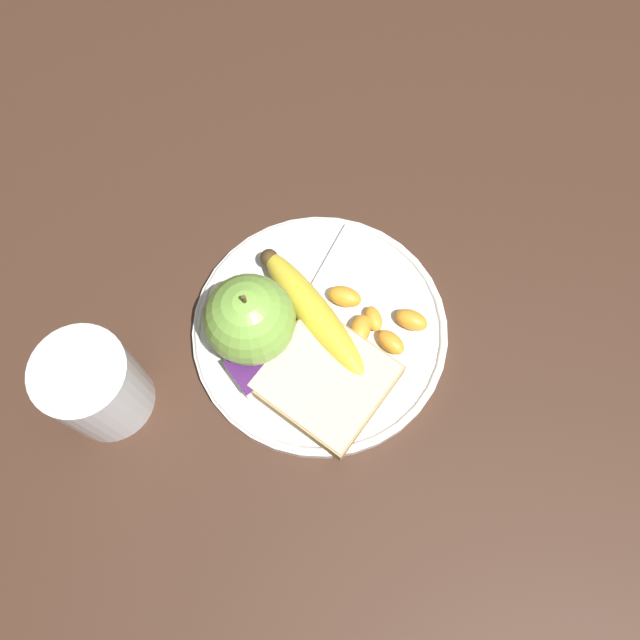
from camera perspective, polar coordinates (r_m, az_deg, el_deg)
ground_plane at (r=0.61m, az=-0.00°, el=-1.11°), size 3.00×3.00×0.00m
plate at (r=0.60m, az=-0.00°, el=-0.84°), size 0.25×0.25×0.01m
juice_glass at (r=0.58m, az=-19.74°, el=-5.76°), size 0.08×0.08×0.09m
apple at (r=0.56m, az=-6.43°, el=0.03°), size 0.08×0.08×0.09m
banana at (r=0.59m, az=-0.80°, el=0.59°), size 0.16×0.04×0.03m
bread_slice at (r=0.57m, az=0.52°, el=-5.44°), size 0.13×0.13×0.02m
fork at (r=0.60m, az=-1.85°, el=0.23°), size 0.10×0.18×0.00m
jam_packet at (r=0.57m, az=-6.34°, el=-4.94°), size 0.04×0.03×0.02m
orange_segment_0 at (r=0.59m, az=6.51°, el=-2.04°), size 0.03×0.02×0.02m
orange_segment_1 at (r=0.58m, az=2.89°, el=-2.39°), size 0.02×0.03×0.02m
orange_segment_2 at (r=0.60m, az=8.36°, el=0.00°), size 0.04×0.03×0.02m
orange_segment_3 at (r=0.59m, az=4.92°, el=0.12°), size 0.03×0.02×0.01m
orange_segment_4 at (r=0.60m, az=2.28°, el=2.16°), size 0.04×0.03×0.02m
orange_segment_5 at (r=0.59m, az=3.67°, el=-0.96°), size 0.03×0.04×0.02m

